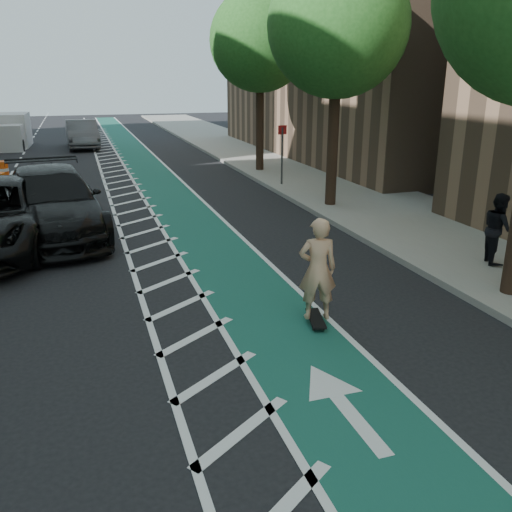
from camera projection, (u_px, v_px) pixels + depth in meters
name	position (u px, v px, depth m)	size (l,w,h in m)	color
ground	(107.00, 349.00, 8.97)	(120.00, 120.00, 0.00)	black
bike_lane	(178.00, 206.00, 18.87)	(2.00, 90.00, 0.01)	#175143
buffer_strip	(135.00, 209.00, 18.43)	(1.40, 90.00, 0.01)	silver
sidewalk_right	(346.00, 192.00, 20.76)	(5.00, 90.00, 0.15)	gray
curb_right	(287.00, 196.00, 20.04)	(0.12, 90.00, 0.16)	gray
tree_r_c	(339.00, 26.00, 16.69)	(4.20, 4.20, 7.90)	#382619
tree_r_d	(258.00, 41.00, 23.91)	(4.20, 4.20, 7.90)	#382619
sign_post	(282.00, 154.00, 21.60)	(0.35, 0.08, 2.47)	#4C4C4C
skateboard	(316.00, 319.00, 9.89)	(0.44, 0.90, 0.12)	black
skateboarder	(318.00, 269.00, 9.58)	(0.68, 0.45, 1.88)	tan
suv_far	(51.00, 203.00, 15.15)	(2.61, 6.43, 1.87)	black
car_grey	(82.00, 134.00, 34.01)	(1.81, 5.18, 1.71)	#545559
pedestrian	(498.00, 228.00, 12.46)	(0.80, 0.62, 1.64)	black
box_truck	(9.00, 132.00, 34.11)	(2.38, 5.02, 2.06)	silver
barrel_c	(2.00, 174.00, 22.52)	(0.71, 0.71, 0.96)	#F6510C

